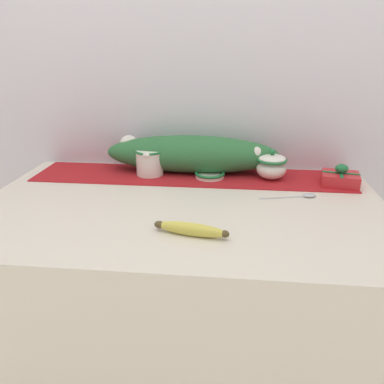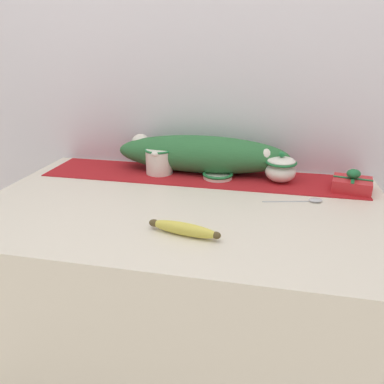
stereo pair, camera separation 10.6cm
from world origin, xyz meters
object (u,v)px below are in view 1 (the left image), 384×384
spoon (306,196)px  gift_box (340,178)px  small_dish (210,175)px  banana (191,229)px  cream_pitcher (150,161)px  sugar_bowl (271,166)px

spoon → gift_box: size_ratio=1.33×
small_dish → gift_box: 0.44m
banana → spoon: size_ratio=1.08×
cream_pitcher → gift_box: (0.65, -0.04, -0.03)m
cream_pitcher → small_dish: bearing=-3.2°
small_dish → cream_pitcher: bearing=176.8°
small_dish → banana: size_ratio=0.55×
sugar_bowl → banana: size_ratio=0.55×
cream_pitcher → sugar_bowl: (0.43, -0.00, -0.00)m
banana → sugar_bowl: bearing=62.2°
sugar_bowl → spoon: sugar_bowl is taller
gift_box → small_dish: bearing=176.4°
cream_pitcher → spoon: cream_pitcher is taller
banana → small_dish: bearing=87.2°
sugar_bowl → spoon: size_ratio=0.59×
cream_pitcher → spoon: 0.55m
cream_pitcher → banana: (0.20, -0.44, -0.04)m
sugar_bowl → gift_box: (0.22, -0.04, -0.02)m
cream_pitcher → small_dish: cream_pitcher is taller
small_dish → sugar_bowl: bearing=2.9°
small_dish → banana: banana is taller
sugar_bowl → gift_box: 0.23m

